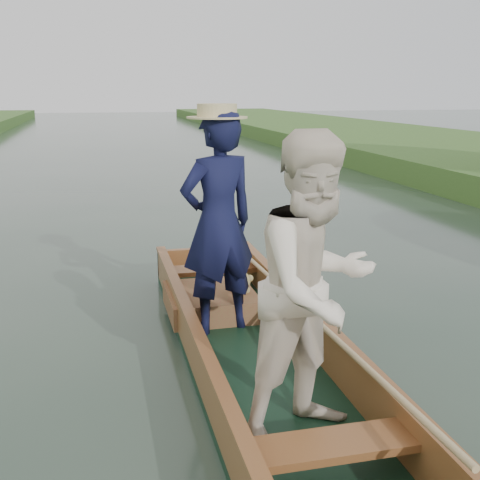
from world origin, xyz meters
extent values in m
plane|color=#283D30|center=(0.00, 0.00, 0.00)|extent=(120.00, 120.00, 0.00)
cube|color=black|center=(0.00, 0.00, 0.04)|extent=(1.10, 5.00, 0.08)
cube|color=brown|center=(-0.51, 0.00, 0.24)|extent=(0.08, 5.00, 0.32)
cube|color=brown|center=(0.51, 0.00, 0.24)|extent=(0.08, 5.00, 0.32)
cube|color=brown|center=(0.00, 2.46, 0.24)|extent=(1.10, 0.08, 0.32)
cube|color=brown|center=(-0.51, 0.00, 0.42)|extent=(0.10, 5.00, 0.04)
cube|color=brown|center=(0.51, 0.00, 0.42)|extent=(0.10, 5.00, 0.04)
cube|color=brown|center=(0.00, 1.90, 0.30)|extent=(0.94, 0.30, 0.05)
cube|color=brown|center=(0.00, -1.60, 0.30)|extent=(0.94, 0.30, 0.05)
imported|color=#101334|center=(-0.17, 0.73, 1.08)|extent=(0.84, 0.68, 2.00)
cylinder|color=beige|center=(-0.17, 0.73, 2.04)|extent=(0.52, 0.52, 0.12)
imported|color=white|center=(0.07, -1.08, 1.05)|extent=(1.15, 1.04, 1.94)
cube|color=maroon|center=(-0.16, 1.18, 0.19)|extent=(0.85, 0.90, 0.22)
sphere|color=tan|center=(0.12, 1.08, 0.41)|extent=(0.20, 0.20, 0.20)
sphere|color=tan|center=(0.12, 1.07, 0.56)|extent=(0.15, 0.15, 0.15)
sphere|color=tan|center=(0.06, 1.07, 0.63)|extent=(0.06, 0.06, 0.06)
sphere|color=tan|center=(0.17, 1.07, 0.63)|extent=(0.06, 0.06, 0.06)
sphere|color=tan|center=(0.12, 1.01, 0.55)|extent=(0.06, 0.06, 0.06)
sphere|color=tan|center=(0.03, 1.06, 0.44)|extent=(0.07, 0.07, 0.07)
sphere|color=tan|center=(0.21, 1.06, 0.44)|extent=(0.07, 0.07, 0.07)
sphere|color=tan|center=(0.07, 1.05, 0.33)|extent=(0.08, 0.08, 0.08)
sphere|color=tan|center=(0.17, 1.05, 0.33)|extent=(0.08, 0.08, 0.08)
cylinder|color=silver|center=(-0.13, 1.90, 0.33)|extent=(0.07, 0.07, 0.01)
cylinder|color=silver|center=(-0.13, 1.90, 0.37)|extent=(0.01, 0.01, 0.08)
ellipsoid|color=silver|center=(-0.13, 1.90, 0.43)|extent=(0.09, 0.09, 0.05)
cylinder|color=tan|center=(0.43, -0.12, 0.46)|extent=(0.04, 4.32, 0.19)
camera|label=1|loc=(-1.19, -4.38, 2.23)|focal=45.00mm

